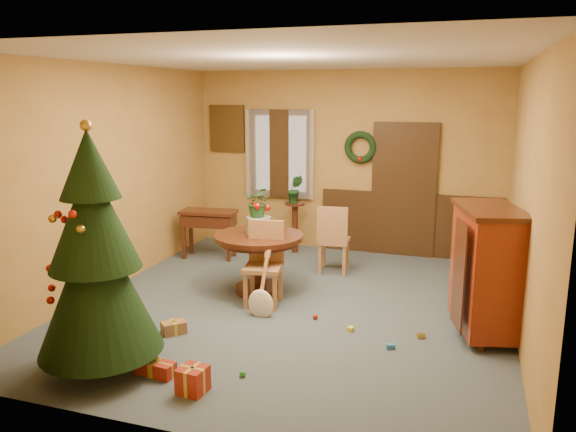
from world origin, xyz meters
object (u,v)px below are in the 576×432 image
at_px(dining_table, 259,252).
at_px(chair_near, 264,260).
at_px(christmas_tree, 96,257).
at_px(writing_desk, 209,222).
at_px(sideboard, 486,267).

height_order(dining_table, chair_near, chair_near).
relative_size(christmas_tree, writing_desk, 2.58).
distance_m(dining_table, christmas_tree, 2.54).
xyz_separation_m(chair_near, sideboard, (2.53, -0.14, 0.20)).
bearing_deg(writing_desk, christmas_tree, -79.16).
bearing_deg(sideboard, dining_table, 170.70).
relative_size(dining_table, chair_near, 1.12).
height_order(chair_near, sideboard, sideboard).
bearing_deg(christmas_tree, writing_desk, 100.84).
distance_m(chair_near, writing_desk, 2.18).
distance_m(writing_desk, sideboard, 4.39).
xyz_separation_m(christmas_tree, writing_desk, (-0.70, 3.67, -0.52)).
relative_size(writing_desk, sideboard, 0.65).
bearing_deg(chair_near, christmas_tree, -111.13).
bearing_deg(dining_table, writing_desk, 136.42).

